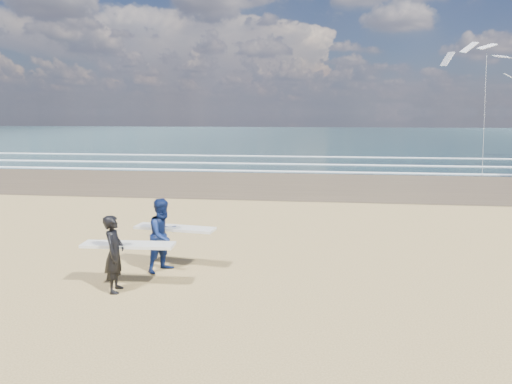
# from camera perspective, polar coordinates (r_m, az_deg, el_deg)

# --- Properties ---
(ocean) EXTENTS (220.00, 100.00, 0.02)m
(ocean) POSITION_cam_1_polar(r_m,az_deg,el_deg) (82.72, 17.97, 6.57)
(ocean) COLOR #172E32
(ocean) RESTS_ON ground
(surfer_near) EXTENTS (2.22, 1.03, 1.83)m
(surfer_near) POSITION_cam_1_polar(r_m,az_deg,el_deg) (11.19, -17.08, -7.25)
(surfer_near) COLOR black
(surfer_near) RESTS_ON ground
(surfer_far) EXTENTS (2.25, 1.36, 1.95)m
(surfer_far) POSITION_cam_1_polar(r_m,az_deg,el_deg) (12.26, -11.39, -5.25)
(surfer_far) COLOR #0D1C4C
(surfer_far) RESTS_ON ground
(kite_1) EXTENTS (5.46, 4.70, 9.82)m
(kite_1) POSITION_cam_1_polar(r_m,az_deg,el_deg) (35.70, 26.73, 10.80)
(kite_1) COLOR slate
(kite_1) RESTS_ON ground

